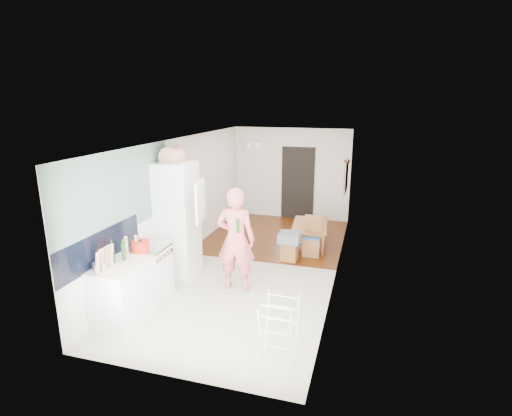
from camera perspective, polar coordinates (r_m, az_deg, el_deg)
The scene contains 32 objects.
room_shell at distance 7.72m, azimuth -0.15°, elevation 0.37°, with size 3.20×7.00×2.50m, color white, non-canonical shape.
floor at distance 8.13m, azimuth -0.14°, elevation -8.17°, with size 3.20×7.00×0.01m, color beige.
wood_floor_overlay at distance 9.80m, azimuth 2.93°, elevation -3.99°, with size 3.20×3.30×0.01m, color #512606.
sage_wall_panel at distance 6.49m, azimuth -18.94°, elevation 2.12°, with size 0.02×3.00×1.30m, color slate.
tile_splashback at distance 6.26m, azimuth -21.21°, elevation -5.27°, with size 0.02×1.90×0.50m, color black.
doorway_recess at distance 11.03m, azimuth 5.98°, elevation 3.51°, with size 0.90×0.04×2.00m, color black.
base_cabinet at distance 6.38m, azimuth -18.50°, elevation -11.67°, with size 0.60×0.90×0.86m, color white.
worktop at distance 6.19m, azimuth -18.86°, elevation -7.86°, with size 0.62×0.92×0.06m, color #F1E3CD.
range_cooker at distance 6.94m, azimuth -14.99°, elevation -9.05°, with size 0.60×0.60×0.88m, color white.
cooker_top at distance 6.76m, azimuth -15.26°, elevation -5.49°, with size 0.60×0.60×0.04m, color silver.
fridge_housing at distance 7.53m, azimuth -11.16°, elevation -1.69°, with size 0.66×0.66×2.15m, color white.
fridge_door at distance 6.89m, azimuth -7.98°, elevation 0.95°, with size 0.56×0.04×0.70m, color white.
fridge_interior at distance 7.27m, azimuth -9.18°, elevation 1.68°, with size 0.02×0.52×0.66m, color white.
pinboard at distance 9.23m, azimuth 12.75°, elevation 4.37°, with size 0.03×0.90×0.70m, color tan.
pinboard_frame at distance 9.23m, azimuth 12.65°, elevation 4.38°, with size 0.01×0.94×0.74m, color #996533.
wall_sconce at distance 9.83m, azimuth 12.84°, elevation 6.21°, with size 0.18×0.18×0.16m, color maroon.
person at distance 6.81m, azimuth -2.92°, elevation -3.20°, with size 0.79×0.52×2.16m, color #EC676A.
dining_table at distance 9.23m, azimuth 7.81°, elevation -4.03°, with size 1.17×0.65×0.41m, color #996533.
dining_chair at distance 8.55m, azimuth 7.98°, elevation -4.05°, with size 0.36×0.36×0.85m, color #996533, non-canonical shape.
stool at distance 8.32m, azimuth 4.81°, elevation -6.12°, with size 0.32×0.32×0.42m, color #996533, non-canonical shape.
grey_drape at distance 8.18m, azimuth 4.81°, elevation -4.21°, with size 0.43×0.43×0.19m, color slate.
drying_rack at distance 5.30m, azimuth 3.30°, elevation -16.95°, with size 0.42×0.38×0.83m, color white, non-canonical shape.
bread_bin at distance 7.34m, azimuth -11.91°, elevation 7.23°, with size 0.38×0.36×0.20m, color tan, non-canonical shape.
red_casserole at distance 6.56m, azimuth -16.18°, elevation -5.25°, with size 0.28×0.28×0.17m, color red.
steel_pan at distance 6.06m, azimuth -21.36°, elevation -7.76°, with size 0.22×0.22×0.11m, color silver.
held_bottle at distance 6.59m, azimuth -2.63°, elevation -2.56°, with size 0.05×0.05×0.25m, color #15411B.
bottle_a at distance 6.21m, azimuth -19.84°, elevation -6.16°, with size 0.07×0.07×0.29m, color #15411B.
bottle_b at distance 6.26m, azimuth -18.40°, elevation -5.97°, with size 0.06×0.06×0.27m, color #15411B.
bottle_c at distance 6.19m, azimuth -20.21°, elevation -6.58°, with size 0.09×0.09×0.22m, color silver.
pepper_mill_front at distance 6.53m, azimuth -18.04°, elevation -5.26°, with size 0.06×0.06×0.22m, color tan.
pepper_mill_back at distance 6.58m, azimuth -16.73°, elevation -5.05°, with size 0.06×0.06×0.21m, color tan.
chopping_boards at distance 5.95m, azimuth -20.85°, elevation -6.84°, with size 0.04×0.27×0.36m, color tan, non-canonical shape.
Camera 1 is at (2.11, -7.15, 3.24)m, focal length 28.00 mm.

